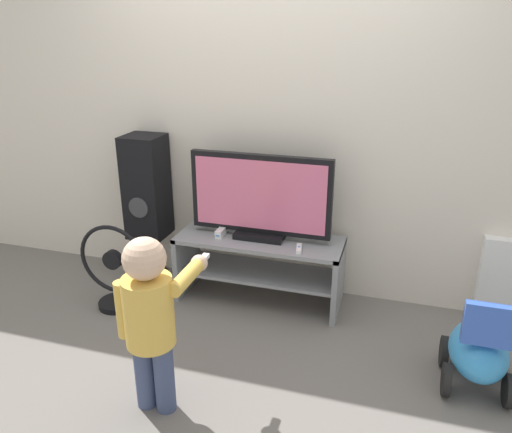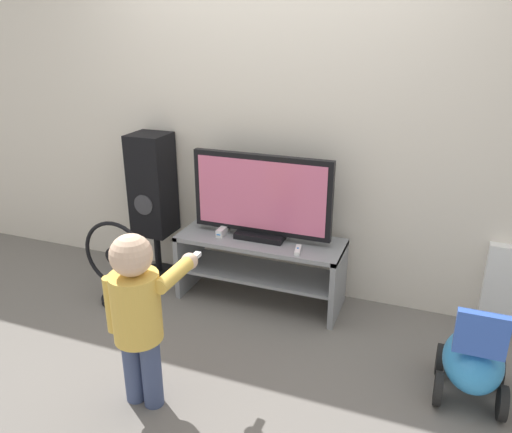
{
  "view_description": "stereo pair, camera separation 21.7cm",
  "coord_description": "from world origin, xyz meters",
  "px_view_note": "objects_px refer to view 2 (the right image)",
  "views": [
    {
      "loc": [
        0.9,
        -2.83,
        1.87
      ],
      "look_at": [
        0.0,
        0.13,
        0.67
      ],
      "focal_mm": 35.0,
      "sensor_mm": 36.0,
      "label": 1
    },
    {
      "loc": [
        1.1,
        -2.76,
        1.87
      ],
      "look_at": [
        0.0,
        0.13,
        0.67
      ],
      "focal_mm": 35.0,
      "sensor_mm": 36.0,
      "label": 2
    }
  ],
  "objects_px": {
    "child": "(138,307)",
    "speaker_tower": "(153,187)",
    "ride_on_toy": "(473,361)",
    "television": "(261,198)",
    "game_console": "(223,231)",
    "remote_primary": "(298,250)",
    "floor_fan": "(117,267)"
  },
  "relations": [
    {
      "from": "remote_primary",
      "to": "floor_fan",
      "type": "distance_m",
      "value": 1.29
    },
    {
      "from": "ride_on_toy",
      "to": "remote_primary",
      "type": "bearing_deg",
      "value": 158.56
    },
    {
      "from": "remote_primary",
      "to": "television",
      "type": "bearing_deg",
      "value": 156.58
    },
    {
      "from": "television",
      "to": "child",
      "type": "distance_m",
      "value": 1.24
    },
    {
      "from": "speaker_tower",
      "to": "ride_on_toy",
      "type": "height_order",
      "value": "speaker_tower"
    },
    {
      "from": "child",
      "to": "speaker_tower",
      "type": "xyz_separation_m",
      "value": [
        -0.71,
        1.29,
        0.15
      ]
    },
    {
      "from": "floor_fan",
      "to": "ride_on_toy",
      "type": "distance_m",
      "value": 2.33
    },
    {
      "from": "speaker_tower",
      "to": "ride_on_toy",
      "type": "distance_m",
      "value": 2.44
    },
    {
      "from": "child",
      "to": "ride_on_toy",
      "type": "distance_m",
      "value": 1.75
    },
    {
      "from": "television",
      "to": "floor_fan",
      "type": "xyz_separation_m",
      "value": [
        -0.93,
        -0.4,
        -0.5
      ]
    },
    {
      "from": "television",
      "to": "remote_primary",
      "type": "bearing_deg",
      "value": -23.42
    },
    {
      "from": "game_console",
      "to": "child",
      "type": "height_order",
      "value": "child"
    },
    {
      "from": "child",
      "to": "speaker_tower",
      "type": "distance_m",
      "value": 1.48
    },
    {
      "from": "television",
      "to": "speaker_tower",
      "type": "bearing_deg",
      "value": 174.79
    },
    {
      "from": "television",
      "to": "game_console",
      "type": "xyz_separation_m",
      "value": [
        -0.27,
        -0.04,
        -0.26
      ]
    },
    {
      "from": "television",
      "to": "ride_on_toy",
      "type": "relative_size",
      "value": 1.69
    },
    {
      "from": "speaker_tower",
      "to": "remote_primary",
      "type": "bearing_deg",
      "value": -10.04
    },
    {
      "from": "television",
      "to": "ride_on_toy",
      "type": "bearing_deg",
      "value": -21.88
    },
    {
      "from": "ride_on_toy",
      "to": "floor_fan",
      "type": "bearing_deg",
      "value": 176.12
    },
    {
      "from": "child",
      "to": "speaker_tower",
      "type": "bearing_deg",
      "value": 118.73
    },
    {
      "from": "speaker_tower",
      "to": "floor_fan",
      "type": "bearing_deg",
      "value": -93.41
    },
    {
      "from": "speaker_tower",
      "to": "child",
      "type": "bearing_deg",
      "value": -61.27
    },
    {
      "from": "game_console",
      "to": "remote_primary",
      "type": "distance_m",
      "value": 0.58
    },
    {
      "from": "floor_fan",
      "to": "television",
      "type": "bearing_deg",
      "value": 23.26
    },
    {
      "from": "remote_primary",
      "to": "child",
      "type": "xyz_separation_m",
      "value": [
        -0.5,
        -1.08,
        0.07
      ]
    },
    {
      "from": "remote_primary",
      "to": "game_console",
      "type": "bearing_deg",
      "value": 171.33
    },
    {
      "from": "remote_primary",
      "to": "ride_on_toy",
      "type": "height_order",
      "value": "ride_on_toy"
    },
    {
      "from": "game_console",
      "to": "speaker_tower",
      "type": "bearing_deg",
      "value": 168.74
    },
    {
      "from": "television",
      "to": "remote_primary",
      "type": "distance_m",
      "value": 0.43
    },
    {
      "from": "game_console",
      "to": "remote_primary",
      "type": "relative_size",
      "value": 1.18
    },
    {
      "from": "game_console",
      "to": "ride_on_toy",
      "type": "distance_m",
      "value": 1.77
    },
    {
      "from": "game_console",
      "to": "remote_primary",
      "type": "xyz_separation_m",
      "value": [
        0.57,
        -0.09,
        -0.02
      ]
    }
  ]
}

